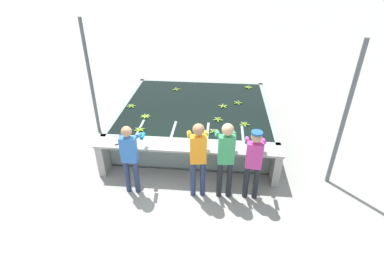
{
  "coord_description": "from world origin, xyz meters",
  "views": [
    {
      "loc": [
        0.64,
        -5.29,
        4.37
      ],
      "look_at": [
        0.0,
        1.32,
        0.59
      ],
      "focal_mm": 28.0,
      "sensor_mm": 36.0,
      "label": 1
    }
  ],
  "objects_px": {
    "banana_bunch_floating_0": "(139,130)",
    "banana_bunch_floating_5": "(248,87)",
    "banana_bunch_floating_9": "(245,124)",
    "knife_1": "(120,144)",
    "worker_1": "(198,153)",
    "banana_bunch_floating_2": "(218,119)",
    "banana_bunch_floating_4": "(146,116)",
    "banana_bunch_floating_7": "(214,131)",
    "banana_bunch_floating_3": "(176,89)",
    "support_post_left": "(91,80)",
    "worker_0": "(130,154)",
    "banana_bunch_floating_6": "(131,106)",
    "banana_bunch_floating_1": "(238,103)",
    "worker_2": "(226,154)",
    "banana_bunch_floating_8": "(223,106)",
    "support_post_right": "(344,119)",
    "worker_3": "(254,159)",
    "knife_0": "(260,151)"
  },
  "relations": [
    {
      "from": "worker_1",
      "to": "banana_bunch_floating_0",
      "type": "xyz_separation_m",
      "value": [
        -1.5,
        1.17,
        -0.19
      ]
    },
    {
      "from": "banana_bunch_floating_9",
      "to": "banana_bunch_floating_0",
      "type": "bearing_deg",
      "value": -168.39
    },
    {
      "from": "worker_1",
      "to": "knife_1",
      "type": "bearing_deg",
      "value": 164.0
    },
    {
      "from": "banana_bunch_floating_4",
      "to": "banana_bunch_floating_7",
      "type": "distance_m",
      "value": 1.91
    },
    {
      "from": "banana_bunch_floating_2",
      "to": "knife_0",
      "type": "xyz_separation_m",
      "value": [
        0.92,
        -1.36,
        -0.01
      ]
    },
    {
      "from": "banana_bunch_floating_9",
      "to": "worker_2",
      "type": "bearing_deg",
      "value": -105.96
    },
    {
      "from": "worker_1",
      "to": "support_post_right",
      "type": "relative_size",
      "value": 0.54
    },
    {
      "from": "banana_bunch_floating_6",
      "to": "banana_bunch_floating_9",
      "type": "bearing_deg",
      "value": -14.02
    },
    {
      "from": "support_post_left",
      "to": "support_post_right",
      "type": "relative_size",
      "value": 1.0
    },
    {
      "from": "banana_bunch_floating_4",
      "to": "knife_1",
      "type": "distance_m",
      "value": 1.4
    },
    {
      "from": "worker_1",
      "to": "banana_bunch_floating_2",
      "type": "bearing_deg",
      "value": 78.99
    },
    {
      "from": "banana_bunch_floating_7",
      "to": "banana_bunch_floating_9",
      "type": "xyz_separation_m",
      "value": [
        0.75,
        0.43,
        -0.0
      ]
    },
    {
      "from": "worker_0",
      "to": "knife_1",
      "type": "distance_m",
      "value": 0.65
    },
    {
      "from": "banana_bunch_floating_7",
      "to": "banana_bunch_floating_6",
      "type": "bearing_deg",
      "value": 152.82
    },
    {
      "from": "worker_2",
      "to": "banana_bunch_floating_5",
      "type": "xyz_separation_m",
      "value": [
        0.74,
        4.2,
        -0.2
      ]
    },
    {
      "from": "banana_bunch_floating_3",
      "to": "support_post_left",
      "type": "distance_m",
      "value": 2.64
    },
    {
      "from": "banana_bunch_floating_1",
      "to": "banana_bunch_floating_5",
      "type": "xyz_separation_m",
      "value": [
        0.38,
        1.25,
        -0.0
      ]
    },
    {
      "from": "banana_bunch_floating_3",
      "to": "banana_bunch_floating_8",
      "type": "distance_m",
      "value": 1.85
    },
    {
      "from": "worker_3",
      "to": "banana_bunch_floating_8",
      "type": "distance_m",
      "value": 2.75
    },
    {
      "from": "worker_0",
      "to": "worker_3",
      "type": "relative_size",
      "value": 1.0
    },
    {
      "from": "banana_bunch_floating_5",
      "to": "banana_bunch_floating_9",
      "type": "height_order",
      "value": "same"
    },
    {
      "from": "banana_bunch_floating_7",
      "to": "support_post_left",
      "type": "distance_m",
      "value": 3.65
    },
    {
      "from": "worker_0",
      "to": "worker_3",
      "type": "height_order",
      "value": "worker_0"
    },
    {
      "from": "banana_bunch_floating_5",
      "to": "banana_bunch_floating_9",
      "type": "distance_m",
      "value": 2.55
    },
    {
      "from": "banana_bunch_floating_6",
      "to": "worker_2",
      "type": "bearing_deg",
      "value": -42.99
    },
    {
      "from": "worker_1",
      "to": "banana_bunch_floating_7",
      "type": "height_order",
      "value": "worker_1"
    },
    {
      "from": "worker_0",
      "to": "banana_bunch_floating_5",
      "type": "height_order",
      "value": "worker_0"
    },
    {
      "from": "banana_bunch_floating_0",
      "to": "banana_bunch_floating_5",
      "type": "height_order",
      "value": "same"
    },
    {
      "from": "banana_bunch_floating_2",
      "to": "banana_bunch_floating_8",
      "type": "height_order",
      "value": "same"
    },
    {
      "from": "banana_bunch_floating_6",
      "to": "knife_1",
      "type": "xyz_separation_m",
      "value": [
        0.29,
        -1.95,
        -0.01
      ]
    },
    {
      "from": "banana_bunch_floating_8",
      "to": "support_post_left",
      "type": "relative_size",
      "value": 0.09
    },
    {
      "from": "banana_bunch_floating_0",
      "to": "knife_1",
      "type": "bearing_deg",
      "value": -112.39
    },
    {
      "from": "banana_bunch_floating_2",
      "to": "worker_2",
      "type": "bearing_deg",
      "value": -84.29
    },
    {
      "from": "banana_bunch_floating_6",
      "to": "banana_bunch_floating_0",
      "type": "bearing_deg",
      "value": -66.5
    },
    {
      "from": "banana_bunch_floating_7",
      "to": "banana_bunch_floating_9",
      "type": "distance_m",
      "value": 0.86
    },
    {
      "from": "worker_2",
      "to": "banana_bunch_floating_8",
      "type": "relative_size",
      "value": 6.35
    },
    {
      "from": "banana_bunch_floating_1",
      "to": "knife_0",
      "type": "relative_size",
      "value": 0.88
    },
    {
      "from": "banana_bunch_floating_9",
      "to": "knife_1",
      "type": "bearing_deg",
      "value": -157.19
    },
    {
      "from": "banana_bunch_floating_0",
      "to": "banana_bunch_floating_3",
      "type": "xyz_separation_m",
      "value": [
        0.52,
        2.65,
        0.0
      ]
    },
    {
      "from": "worker_1",
      "to": "banana_bunch_floating_7",
      "type": "xyz_separation_m",
      "value": [
        0.28,
        1.26,
        -0.19
      ]
    },
    {
      "from": "worker_3",
      "to": "banana_bunch_floating_9",
      "type": "xyz_separation_m",
      "value": [
        -0.08,
        1.65,
        -0.11
      ]
    },
    {
      "from": "banana_bunch_floating_2",
      "to": "knife_1",
      "type": "xyz_separation_m",
      "value": [
        -2.14,
        -1.37,
        -0.01
      ]
    },
    {
      "from": "banana_bunch_floating_7",
      "to": "banana_bunch_floating_4",
      "type": "bearing_deg",
      "value": 160.89
    },
    {
      "from": "worker_2",
      "to": "banana_bunch_floating_5",
      "type": "distance_m",
      "value": 4.27
    },
    {
      "from": "banana_bunch_floating_1",
      "to": "banana_bunch_floating_6",
      "type": "distance_m",
      "value": 3.02
    },
    {
      "from": "worker_2",
      "to": "banana_bunch_floating_1",
      "type": "xyz_separation_m",
      "value": [
        0.36,
        2.95,
        -0.2
      ]
    },
    {
      "from": "banana_bunch_floating_7",
      "to": "support_post_right",
      "type": "xyz_separation_m",
      "value": [
        2.63,
        -0.55,
        0.75
      ]
    },
    {
      "from": "banana_bunch_floating_1",
      "to": "banana_bunch_floating_8",
      "type": "bearing_deg",
      "value": -147.94
    },
    {
      "from": "banana_bunch_floating_9",
      "to": "knife_1",
      "type": "xyz_separation_m",
      "value": [
        -2.8,
        -1.18,
        -0.01
      ]
    },
    {
      "from": "banana_bunch_floating_7",
      "to": "support_post_left",
      "type": "height_order",
      "value": "support_post_left"
    }
  ]
}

